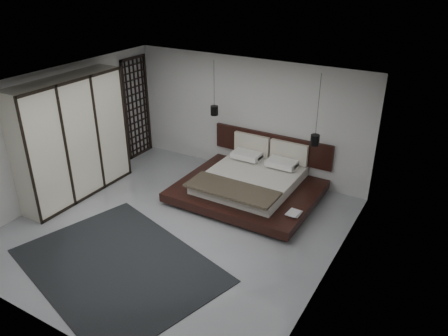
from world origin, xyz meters
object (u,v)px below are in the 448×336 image
Objects in this scene: rug at (118,265)px; bed at (250,183)px; pendant_right at (315,140)px; lattice_screen at (137,108)px; wardrobe at (72,139)px; pendant_left at (214,110)px.

bed is at bearing 76.25° from rug.
rug is at bearing -103.75° from bed.
pendant_right is at bearing 21.69° from bed.
pendant_right reaches higher than rug.
pendant_right reaches higher than lattice_screen.
wardrobe is (-4.58, -2.33, -0.10)m from pendant_right.
pendant_left is 0.47× the size of wardrobe.
pendant_left is at bearing 158.31° from bed.
wardrobe reaches higher than bed.
bed is 1.97× the size of pendant_right.
rug is at bearing -84.20° from pendant_left.
bed is 3.97m from wardrobe.
pendant_left reaches higher than lattice_screen.
bed is 1.10× the size of wardrobe.
pendant_left reaches higher than bed.
wardrobe is (0.25, -2.39, 0.02)m from lattice_screen.
pendant_left is 2.45m from pendant_right.
pendant_left is at bearing -180.00° from pendant_right.
pendant_right is at bearing -0.76° from lattice_screen.
rug is at bearing -31.13° from wardrobe.
lattice_screen is 2.42m from pendant_left.
bed is at bearing -158.31° from pendant_right.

